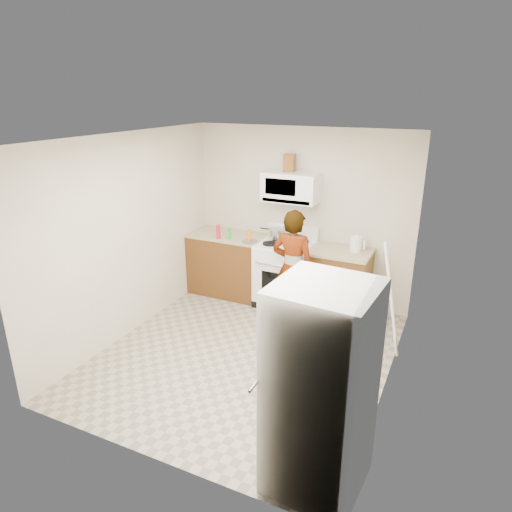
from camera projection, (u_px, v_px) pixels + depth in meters
The scene contains 20 objects.
floor at pixel (246, 354), 5.41m from camera, with size 3.60×3.60×0.00m, color gray.
back_wall at pixel (301, 217), 6.51m from camera, with size 3.20×0.02×2.50m, color beige.
right_wall at pixel (394, 279), 4.35m from camera, with size 0.02×3.60×2.50m, color beige.
cabinet_left at pixel (228, 265), 6.94m from camera, with size 1.12×0.62×0.90m, color #573B14.
counter_left at pixel (227, 235), 6.78m from camera, with size 1.14×0.64×0.04m, color tan.
cabinet_right at pixel (338, 284), 6.25m from camera, with size 0.80×0.62×0.90m, color #573B14.
counter_right at pixel (341, 252), 6.10m from camera, with size 0.82×0.64×0.04m, color tan.
gas_range at pixel (285, 272), 6.55m from camera, with size 0.76×0.65×1.13m.
microwave at pixel (291, 187), 6.24m from camera, with size 0.76×0.38×0.40m, color white.
person at pixel (293, 269), 5.85m from camera, with size 0.57×0.38×1.57m, color tan.
fridge at pixel (321, 390), 3.38m from camera, with size 0.70×0.70×1.70m, color white.
kettle at pixel (356, 244), 6.04m from camera, with size 0.16×0.16×0.19m, color white.
jug at pixel (289, 163), 6.19m from camera, with size 0.14×0.14×0.24m, color brown.
saucepan at pixel (278, 233), 6.52m from camera, with size 0.25×0.25×0.14m, color #BABABF.
tray at pixel (292, 244), 6.27m from camera, with size 0.25×0.16×0.05m, color white.
bottle_spray at pixel (218, 232), 6.55m from camera, with size 0.06×0.06×0.21m, color red.
bottle_hot_sauce at pixel (249, 236), 6.41m from camera, with size 0.06×0.06×0.18m, color orange.
bottle_green_cap at pixel (229, 234), 6.53m from camera, with size 0.05×0.05×0.16m, color green.
pot_lid at pixel (250, 242), 6.43m from camera, with size 0.24×0.24×0.01m, color silver.
broom at pixel (391, 302), 5.11m from camera, with size 0.03×0.03×1.43m, color white.
Camera 1 is at (2.10, -4.20, 2.94)m, focal length 32.00 mm.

